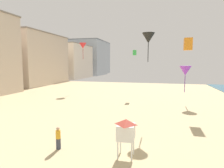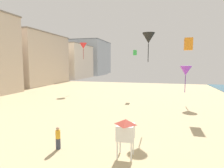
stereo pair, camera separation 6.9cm
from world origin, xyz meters
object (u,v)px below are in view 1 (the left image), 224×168
kite_orange_box_2 (188,44)px  kite_black_delta (148,38)px  lifeguard_stand (126,130)px  kite_purple_delta (185,71)px  kite_flyer (58,137)px  kite_green_box (135,53)px  kite_red_delta (83,46)px

kite_orange_box_2 → kite_black_delta: size_ratio=0.49×
lifeguard_stand → kite_purple_delta: size_ratio=0.64×
kite_purple_delta → kite_black_delta: kite_black_delta is taller
kite_orange_box_2 → kite_black_delta: bearing=-134.3°
kite_flyer → kite_black_delta: bearing=-22.0°
lifeguard_stand → kite_orange_box_2: kite_orange_box_2 is taller
lifeguard_stand → kite_green_box: bearing=77.9°
kite_orange_box_2 → kite_red_delta: bearing=146.6°
kite_flyer → kite_purple_delta: size_ratio=0.41×
lifeguard_stand → kite_orange_box_2: size_ratio=1.65×
kite_black_delta → kite_flyer: bearing=-120.0°
kite_green_box → lifeguard_stand: bearing=-83.8°
kite_flyer → kite_red_delta: size_ratio=0.46×
kite_green_box → kite_black_delta: 14.82m
lifeguard_stand → kite_red_delta: 32.31m
kite_red_delta → kite_orange_box_2: bearing=-33.4°
kite_red_delta → kite_flyer: bearing=-70.8°
kite_flyer → kite_orange_box_2: (10.35, 14.59, 7.68)m
kite_green_box → kite_red_delta: bearing=163.1°
kite_orange_box_2 → kite_green_box: bearing=130.2°
kite_flyer → kite_purple_delta: (10.62, 18.34, 4.12)m
lifeguard_stand → kite_red_delta: size_ratio=0.72×
lifeguard_stand → kite_flyer: bearing=162.9°
kite_flyer → kite_green_box: bearing=2.7°
kite_flyer → kite_purple_delta: bearing=-22.1°
kite_flyer → kite_purple_delta: kite_purple_delta is taller
kite_red_delta → kite_orange_box_2: kite_red_delta is taller
kite_orange_box_2 → kite_flyer: bearing=-125.4°
kite_flyer → kite_green_box: (2.26, 24.15, 7.21)m
kite_purple_delta → kite_orange_box_2: 5.18m
lifeguard_stand → kite_purple_delta: 19.39m
kite_green_box → kite_black_delta: kite_black_delta is taller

